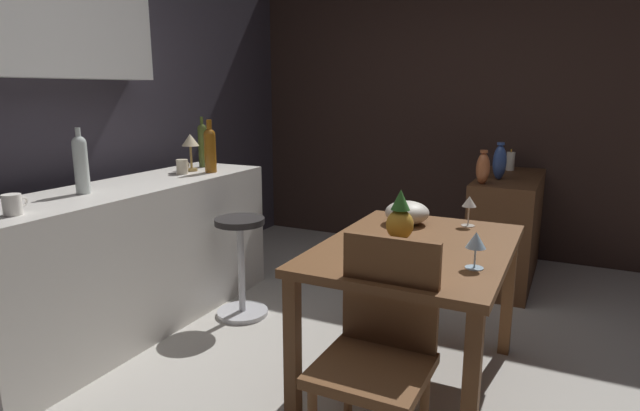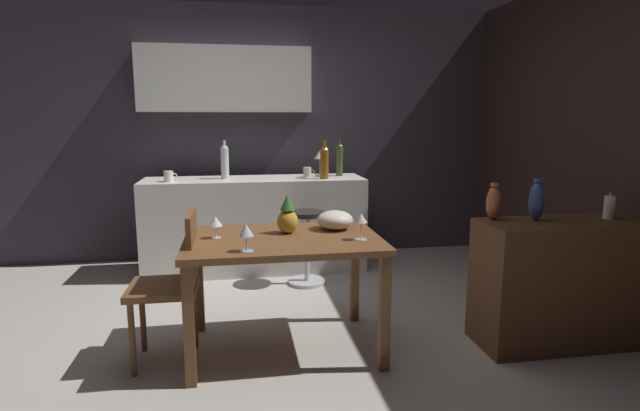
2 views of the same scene
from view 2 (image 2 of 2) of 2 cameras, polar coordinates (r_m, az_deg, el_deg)
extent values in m
plane|color=#B7B2A8|center=(3.59, -5.41, -14.32)|extent=(9.00, 9.00, 0.00)
cube|color=#38333D|center=(5.37, -7.30, 8.05)|extent=(5.20, 0.10, 2.60)
cube|color=white|center=(5.26, -10.75, 13.92)|extent=(1.70, 0.32, 0.64)
cube|color=#33231E|center=(4.51, 28.47, 6.59)|extent=(0.10, 4.40, 2.60)
cube|color=brown|center=(3.13, -4.26, -3.95)|extent=(1.21, 0.85, 0.04)
cube|color=brown|center=(3.60, -13.67, -8.51)|extent=(0.06, 0.06, 0.70)
cube|color=brown|center=(3.68, 3.95, -7.82)|extent=(0.06, 0.06, 0.70)
cube|color=brown|center=(2.89, -14.72, -13.20)|extent=(0.06, 0.06, 0.70)
cube|color=brown|center=(3.00, 7.37, -12.12)|extent=(0.06, 0.06, 0.70)
cube|color=silver|center=(4.91, -7.40, -2.14)|extent=(2.10, 0.60, 0.90)
cube|color=#56351E|center=(3.66, 25.85, -7.94)|extent=(1.10, 0.44, 0.82)
cube|color=brown|center=(3.18, -17.47, -8.97)|extent=(0.40, 0.40, 0.04)
cube|color=brown|center=(3.09, -14.37, -4.94)|extent=(0.03, 0.38, 0.46)
cylinder|color=brown|center=(3.14, -20.63, -14.11)|extent=(0.04, 0.04, 0.45)
cylinder|color=brown|center=(3.43, -19.57, -11.96)|extent=(0.04, 0.04, 0.45)
cylinder|color=brown|center=(3.10, -14.64, -14.17)|extent=(0.04, 0.04, 0.45)
cylinder|color=brown|center=(3.39, -14.12, -11.97)|extent=(0.04, 0.04, 0.45)
cylinder|color=#262323|center=(4.40, -1.54, -0.93)|extent=(0.32, 0.32, 0.04)
cylinder|color=silver|center=(4.47, -1.52, -4.96)|extent=(0.04, 0.04, 0.62)
cylinder|color=silver|center=(4.56, -1.50, -8.67)|extent=(0.34, 0.34, 0.03)
cylinder|color=silver|center=(2.82, -8.36, -5.16)|extent=(0.08, 0.08, 0.00)
cylinder|color=silver|center=(2.81, -8.39, -4.29)|extent=(0.01, 0.01, 0.08)
cone|color=silver|center=(2.79, -8.43, -2.79)|extent=(0.08, 0.08, 0.07)
cylinder|color=silver|center=(3.06, 4.69, -3.88)|extent=(0.07, 0.07, 0.00)
cylinder|color=silver|center=(3.05, 4.70, -2.90)|extent=(0.01, 0.01, 0.10)
cone|color=silver|center=(3.03, 4.72, -1.41)|extent=(0.08, 0.08, 0.06)
cylinder|color=silver|center=(3.16, -11.77, -3.62)|extent=(0.06, 0.06, 0.00)
cylinder|color=silver|center=(3.15, -11.79, -2.95)|extent=(0.01, 0.01, 0.07)
cone|color=silver|center=(3.13, -11.84, -1.77)|extent=(0.08, 0.08, 0.06)
ellipsoid|color=gold|center=(3.21, -3.72, -1.84)|extent=(0.13, 0.13, 0.15)
cone|color=#2D6B28|center=(3.19, -3.74, 0.37)|extent=(0.09, 0.09, 0.10)
ellipsoid|color=beige|center=(3.32, 1.72, -1.66)|extent=(0.24, 0.24, 0.13)
cylinder|color=silver|center=(4.84, -10.81, 4.66)|extent=(0.08, 0.08, 0.28)
sphere|color=silver|center=(4.83, -10.86, 6.32)|extent=(0.08, 0.08, 0.08)
cylinder|color=silver|center=(4.83, -10.88, 6.95)|extent=(0.03, 0.03, 0.06)
cylinder|color=#8C5114|center=(4.76, 0.50, 4.64)|extent=(0.08, 0.08, 0.26)
sphere|color=#8C5114|center=(4.75, 0.50, 6.21)|extent=(0.08, 0.08, 0.08)
cylinder|color=#8C5114|center=(4.74, 0.50, 6.98)|extent=(0.04, 0.04, 0.08)
cylinder|color=#475623|center=(5.01, 2.24, 5.03)|extent=(0.07, 0.07, 0.28)
sphere|color=#475623|center=(5.00, 2.25, 6.65)|extent=(0.07, 0.07, 0.07)
cylinder|color=#475623|center=(4.99, 2.26, 7.26)|extent=(0.02, 0.02, 0.07)
cylinder|color=beige|center=(4.87, -1.45, 3.81)|extent=(0.08, 0.08, 0.10)
torus|color=beige|center=(4.88, -0.86, 3.88)|extent=(0.05, 0.01, 0.05)
cylinder|color=white|center=(4.75, -16.89, 3.20)|extent=(0.08, 0.08, 0.10)
torus|color=white|center=(4.74, -16.25, 3.28)|extent=(0.05, 0.01, 0.05)
cylinder|color=#A58447|center=(4.92, 0.00, 3.41)|extent=(0.08, 0.08, 0.02)
cylinder|color=#A58447|center=(4.91, 0.00, 4.44)|extent=(0.02, 0.02, 0.16)
cone|color=beige|center=(4.90, 0.00, 5.85)|extent=(0.12, 0.12, 0.08)
cylinder|color=white|center=(3.78, 30.10, -0.18)|extent=(0.07, 0.07, 0.15)
ellipsoid|color=yellow|center=(3.77, 30.22, 1.11)|extent=(0.01, 0.01, 0.03)
ellipsoid|color=#B26038|center=(3.42, 19.18, 0.28)|extent=(0.09, 0.09, 0.22)
cylinder|color=#B26038|center=(3.41, 19.29, 2.26)|extent=(0.05, 0.05, 0.02)
ellipsoid|color=#334C8C|center=(3.49, 23.47, 0.46)|extent=(0.10, 0.10, 0.25)
cylinder|color=#334C8C|center=(3.47, 23.63, 2.68)|extent=(0.05, 0.05, 0.02)
camera|label=1|loc=(3.17, -51.06, 6.08)|focal=29.36mm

